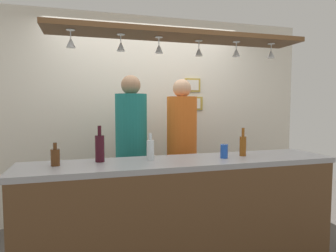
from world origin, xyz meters
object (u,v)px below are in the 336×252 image
(person_middle_orange_shirt, at_px, (182,140))
(picture_frame_upper_small, at_px, (193,85))
(bottle_beer_brown_stubby, at_px, (55,157))
(drink_can, at_px, (224,151))
(bottle_soda_clear, at_px, (150,149))
(bottle_wine_dark_red, at_px, (100,148))
(bottle_beer_amber_tall, at_px, (243,145))
(person_left_teal_shirt, at_px, (131,140))
(picture_frame_lower_pair, at_px, (192,103))

(person_middle_orange_shirt, bearing_deg, picture_frame_upper_small, 59.65)
(bottle_beer_brown_stubby, height_order, drink_can, bottle_beer_brown_stubby)
(drink_can, xyz_separation_m, picture_frame_upper_small, (0.24, 1.43, 0.67))
(person_middle_orange_shirt, xyz_separation_m, bottle_soda_clear, (-0.53, -0.73, 0.03))
(person_middle_orange_shirt, distance_m, picture_frame_upper_small, 0.97)
(drink_can, bearing_deg, bottle_wine_dark_red, 172.80)
(person_middle_orange_shirt, bearing_deg, bottle_beer_brown_stubby, -149.62)
(bottle_soda_clear, relative_size, bottle_wine_dark_red, 0.77)
(bottle_beer_amber_tall, bearing_deg, person_left_teal_shirt, 140.04)
(person_left_teal_shirt, xyz_separation_m, bottle_beer_amber_tall, (0.91, -0.76, 0.02))
(bottle_beer_brown_stubby, xyz_separation_m, bottle_wine_dark_red, (0.34, 0.07, 0.05))
(person_middle_orange_shirt, height_order, bottle_beer_amber_tall, person_middle_orange_shirt)
(person_left_teal_shirt, distance_m, bottle_wine_dark_red, 0.78)
(person_left_teal_shirt, xyz_separation_m, drink_can, (0.69, -0.82, -0.02))
(drink_can, xyz_separation_m, picture_frame_lower_pair, (0.23, 1.43, 0.42))
(picture_frame_upper_small, xyz_separation_m, picture_frame_lower_pair, (-0.00, 0.00, -0.25))
(person_middle_orange_shirt, relative_size, bottle_beer_brown_stubby, 9.74)
(drink_can, bearing_deg, picture_frame_lower_pair, 80.66)
(person_middle_orange_shirt, relative_size, picture_frame_lower_pair, 5.84)
(bottle_beer_brown_stubby, distance_m, bottle_beer_amber_tall, 1.62)
(picture_frame_upper_small, bearing_deg, bottle_beer_brown_stubby, -140.33)
(bottle_beer_brown_stubby, bearing_deg, picture_frame_upper_small, 39.67)
(bottle_beer_brown_stubby, height_order, picture_frame_lower_pair, picture_frame_lower_pair)
(person_left_teal_shirt, distance_m, bottle_beer_amber_tall, 1.19)
(person_left_teal_shirt, relative_size, bottle_soda_clear, 7.74)
(bottle_beer_brown_stubby, bearing_deg, bottle_wine_dark_red, 11.49)
(bottle_beer_amber_tall, relative_size, picture_frame_lower_pair, 0.87)
(bottle_beer_brown_stubby, relative_size, bottle_wine_dark_red, 0.60)
(bottle_beer_brown_stubby, xyz_separation_m, picture_frame_lower_pair, (1.64, 1.36, 0.42))
(picture_frame_upper_small, bearing_deg, bottle_beer_amber_tall, -90.86)
(person_left_teal_shirt, height_order, bottle_wine_dark_red, person_left_teal_shirt)
(person_left_teal_shirt, bearing_deg, bottle_soda_clear, -86.16)
(bottle_beer_amber_tall, distance_m, bottle_wine_dark_red, 1.28)
(person_middle_orange_shirt, height_order, drink_can, person_middle_orange_shirt)
(person_middle_orange_shirt, xyz_separation_m, bottle_beer_brown_stubby, (-1.29, -0.75, 0.01))
(bottle_beer_brown_stubby, relative_size, picture_frame_lower_pair, 0.60)
(bottle_beer_brown_stubby, relative_size, drink_can, 1.48)
(bottle_wine_dark_red, bearing_deg, person_left_teal_shirt, 61.66)
(bottle_beer_amber_tall, relative_size, picture_frame_upper_small, 1.18)
(bottle_beer_brown_stubby, bearing_deg, drink_can, -2.66)
(picture_frame_lower_pair, bearing_deg, person_middle_orange_shirt, -120.11)
(person_middle_orange_shirt, bearing_deg, bottle_wine_dark_red, -144.09)
(drink_can, bearing_deg, bottle_soda_clear, 171.97)
(bottle_beer_brown_stubby, distance_m, picture_frame_upper_small, 2.23)
(person_middle_orange_shirt, xyz_separation_m, bottle_beer_amber_tall, (0.34, -0.76, 0.04))
(bottle_beer_brown_stubby, height_order, bottle_soda_clear, bottle_soda_clear)
(person_left_teal_shirt, bearing_deg, bottle_beer_brown_stubby, -133.26)
(picture_frame_upper_small, bearing_deg, bottle_soda_clear, -123.48)
(person_left_teal_shirt, distance_m, drink_can, 1.07)
(bottle_beer_brown_stubby, relative_size, picture_frame_upper_small, 0.82)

